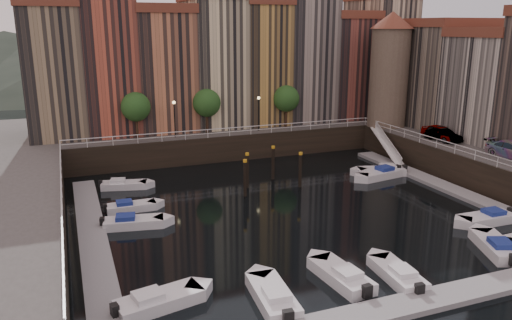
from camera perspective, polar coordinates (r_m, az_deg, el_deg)
name	(u,v)px	position (r m, az deg, el deg)	size (l,w,h in m)	color
ground	(288,207)	(43.34, 3.69, -5.35)	(200.00, 200.00, 0.00)	black
quay_far	(206,132)	(66.53, -5.70, 3.18)	(80.00, 20.00, 3.00)	black
dock_left	(93,237)	(38.80, -18.18, -8.33)	(2.00, 28.00, 0.35)	gray
dock_right	(446,187)	(51.18, 20.91, -2.91)	(2.00, 28.00, 0.35)	gray
dock_near	(416,303)	(30.16, 17.82, -15.33)	(30.00, 2.00, 0.35)	gray
mountains	(131,53)	(148.21, -14.07, 11.81)	(145.00, 100.00, 18.00)	#2D382D
far_terrace	(235,60)	(63.84, -2.38, 11.31)	(48.70, 10.30, 17.50)	#897457
right_terrace	(500,80)	(59.91, 26.14, 8.24)	(9.30, 24.30, 14.00)	#736656
corner_tower	(389,68)	(63.57, 15.01, 10.12)	(5.20, 5.20, 13.80)	#6B5B4C
promenade_trees	(212,103)	(57.88, -5.02, 6.54)	(21.20, 3.20, 5.20)	black
street_lamps	(218,110)	(57.13, -4.39, 5.74)	(10.36, 0.36, 4.18)	black
railings	(267,151)	(46.50, 1.25, 0.98)	(36.08, 34.04, 0.52)	white
gangway	(387,144)	(59.51, 14.73, 1.75)	(2.78, 8.32, 3.73)	white
mooring_pilings	(267,171)	(47.89, 1.25, -1.25)	(6.22, 4.31, 3.78)	black
boat_left_0	(158,301)	(29.10, -11.19, -15.55)	(5.24, 2.83, 1.17)	silver
boat_left_2	(132,222)	(40.10, -13.95, -6.94)	(4.91, 2.53, 1.10)	silver
boat_left_3	(130,207)	(43.58, -14.20, -5.21)	(4.32, 1.60, 0.99)	silver
boat_left_4	(123,185)	(49.62, -14.96, -2.76)	(4.59, 2.57, 1.03)	silver
boat_right_1	(488,218)	(43.76, 24.98, -6.05)	(4.94, 1.91, 1.13)	silver
boat_right_3	(381,174)	(52.82, 14.05, -1.55)	(5.39, 2.71, 1.21)	silver
boat_right_4	(382,171)	(53.97, 14.25, -1.23)	(5.24, 3.17, 1.18)	silver
boat_near_0	(273,297)	(28.96, 1.98, -15.39)	(2.27, 5.27, 1.19)	silver
boat_near_1	(342,276)	(31.51, 9.78, -12.94)	(2.29, 5.21, 1.18)	silver
boat_near_2	(398,274)	(32.51, 15.91, -12.46)	(2.11, 4.86, 1.10)	silver
boat_near_3	(497,247)	(38.54, 25.79, -8.92)	(3.52, 5.21, 1.18)	silver
car_a	(441,134)	(57.85, 20.35, 2.85)	(1.90, 4.71, 1.61)	gray
car_b	(444,136)	(57.27, 20.67, 2.57)	(1.43, 4.09, 1.35)	gray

